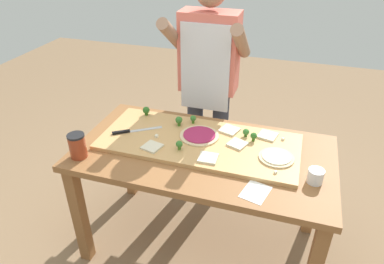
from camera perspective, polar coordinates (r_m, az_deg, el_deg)
ground_plane at (r=2.62m, az=1.57°, el=-17.31°), size 8.00×8.00×0.00m
prep_table at (r=2.16m, az=1.83°, el=-5.40°), size 1.52×0.81×0.78m
cutting_board at (r=2.15m, az=1.13°, el=-1.59°), size 1.20×0.52×0.02m
chefs_knife at (r=2.26m, az=-9.95°, el=0.15°), size 0.27×0.19×0.02m
pizza_whole_cheese_artichoke at (r=2.04m, az=13.49°, el=-3.98°), size 0.20×0.20×0.02m
pizza_whole_beet_magenta at (r=2.18m, az=1.19°, el=-0.55°), size 0.24×0.24×0.02m
pizza_slice_near_right at (r=2.09m, az=-6.46°, el=-2.38°), size 0.12×0.12×0.01m
pizza_slice_far_right at (r=1.98m, az=2.61°, el=-4.19°), size 0.11×0.11×0.01m
pizza_slice_far_left at (r=2.25m, az=6.09°, el=0.33°), size 0.14×0.14×0.01m
pizza_slice_center at (r=2.12m, az=7.35°, el=-1.93°), size 0.13×0.13×0.01m
pizza_slice_near_left at (r=2.23m, az=12.13°, el=-0.55°), size 0.13×0.13×0.01m
broccoli_floret_center_right at (r=2.04m, az=-2.08°, el=-2.02°), size 0.04×0.04×0.06m
broccoli_floret_front_right at (r=2.19m, az=8.71°, el=-0.03°), size 0.04×0.04×0.05m
broccoli_floret_front_left at (r=2.15m, az=9.94°, el=-0.66°), size 0.04×0.04×0.06m
broccoli_floret_back_left at (r=2.31m, az=0.18°, el=2.19°), size 0.04×0.04×0.06m
broccoli_floret_back_right at (r=2.43m, az=-7.42°, el=3.48°), size 0.05×0.05×0.06m
broccoli_floret_back_mid at (r=2.28m, az=-2.13°, el=1.89°), size 0.05×0.05×0.07m
cheese_crumble_a at (r=2.18m, az=-5.76°, el=-0.69°), size 0.02×0.02×0.02m
cheese_crumble_b at (r=1.93m, az=13.35°, el=-6.34°), size 0.02×0.02×0.01m
cheese_crumble_c at (r=2.21m, az=14.49°, el=-1.09°), size 0.02×0.02×0.01m
flour_cup at (r=1.95m, az=19.31°, el=-6.85°), size 0.08×0.08×0.08m
sauce_jar at (r=2.11m, az=-18.02°, el=-2.14°), size 0.10×0.10×0.15m
recipe_note at (r=1.83m, az=10.23°, el=-9.51°), size 0.16×0.18×0.00m
cook_center at (r=2.54m, az=2.67°, el=8.92°), size 0.54×0.39×1.67m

